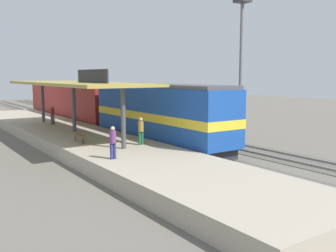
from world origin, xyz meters
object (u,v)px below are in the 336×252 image
Objects in this scene: platform_bench at (79,136)px; locomotive at (159,114)px; person_boarding at (141,130)px; passenger_carriage_single at (71,102)px; person_waiting at (52,114)px; person_walking at (113,141)px; light_mast at (242,36)px.

locomotive is at bearing -2.00° from platform_bench.
platform_bench is 0.99× the size of person_boarding.
person_boarding is at bearing -98.58° from passenger_carriage_single.
platform_bench is 6.10m from locomotive.
person_waiting is 13.07m from person_boarding.
locomotive reaches higher than person_waiting.
person_walking is (-6.39, -5.50, -0.56)m from locomotive.
person_boarding is (1.40, -12.99, 0.00)m from person_waiting.
person_boarding is at bearing -138.54° from locomotive.
light_mast is (13.80, -0.56, 7.05)m from platform_bench.
person_walking is (-14.19, -5.15, -6.54)m from light_mast.
passenger_carriage_single reaches higher than person_waiting.
person_walking is (-6.39, -23.50, -0.46)m from passenger_carriage_single.
person_walking is at bearing -96.74° from person_waiting.
light_mast is at bearing -40.62° from person_waiting.
person_walking is 1.00× the size of person_boarding.
passenger_carriage_single is at bearing 113.02° from light_mast.
person_waiting is (-4.53, -7.77, -0.46)m from passenger_carriage_single.
passenger_carriage_single is 1.71× the size of light_mast.
platform_bench is 18.80m from passenger_carriage_single.
locomotive is 4.22m from person_boarding.
person_boarding is (-3.13, -2.77, -0.56)m from locomotive.
passenger_carriage_single reaches higher than platform_bench.
person_waiting reaches higher than platform_bench.
platform_bench is at bearing -108.64° from passenger_carriage_single.
passenger_carriage_single is at bearing 81.42° from person_boarding.
light_mast reaches higher than person_walking.
locomotive is at bearing -90.00° from passenger_carriage_single.
locomotive is 8.45m from person_walking.
light_mast reaches higher than passenger_carriage_single.
person_boarding is at bearing -167.55° from light_mast.
light_mast is 12.97m from person_boarding.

